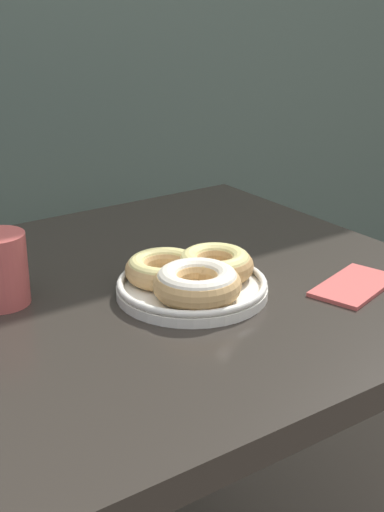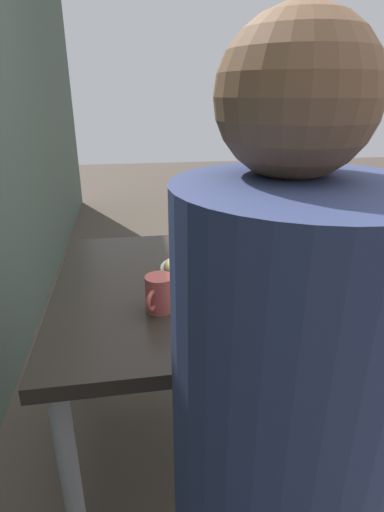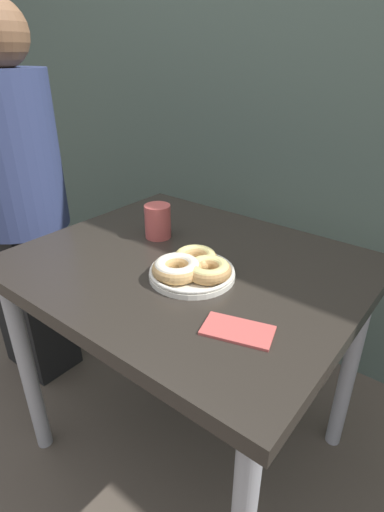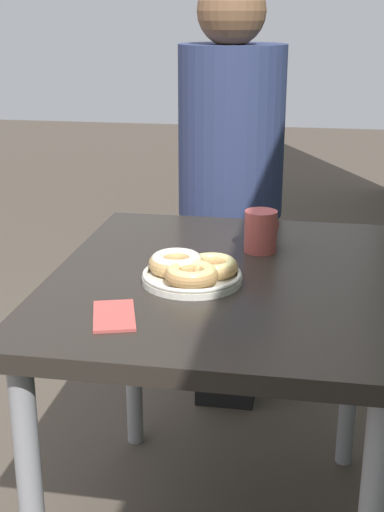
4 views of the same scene
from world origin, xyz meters
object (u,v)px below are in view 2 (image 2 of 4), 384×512
donut_plate (192,265)px  coffee_mug (159,293)px  dining_table (177,306)px  person_figure (281,472)px  napkin (213,248)px

donut_plate → coffee_mug: 0.27m
dining_table → coffee_mug: (-0.18, 0.07, 0.14)m
dining_table → person_figure: person_figure is taller
donut_plate → dining_table: bearing=134.8°
dining_table → napkin: size_ratio=5.68×
person_figure → napkin: size_ratio=8.62×
donut_plate → coffee_mug: size_ratio=2.16×
donut_plate → napkin: 0.24m
person_figure → donut_plate: bearing=0.8°
donut_plate → napkin: bearing=-28.7°
dining_table → person_figure: size_ratio=0.66×
donut_plate → napkin: size_ratio=1.44×
dining_table → coffee_mug: coffee_mug is taller
coffee_mug → napkin: 0.52m
dining_table → napkin: (0.27, -0.18, 0.10)m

